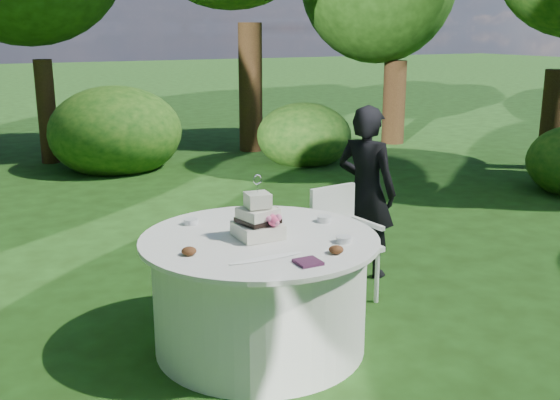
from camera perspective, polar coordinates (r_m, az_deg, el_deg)
The scene contains 9 objects.
ground at distance 4.55m, azimuth -1.72°, elevation -12.49°, with size 80.00×80.00×0.00m, color #18320D.
napkins at distance 3.78m, azimuth 2.45°, elevation -5.42°, with size 0.14×0.14×0.02m, color #471E3B.
feather_plume at distance 3.85m, azimuth -1.23°, elevation -5.08°, with size 0.48×0.07×0.01m, color white.
guest at distance 5.61m, azimuth 7.49°, elevation 0.74°, with size 0.54×0.35×1.48m, color black.
table at distance 4.39m, azimuth -1.76°, elevation -7.97°, with size 1.56×1.56×0.77m.
cake at distance 4.21m, azimuth -1.91°, elevation -1.80°, with size 0.28×0.29×0.42m.
chair at distance 5.14m, azimuth 5.32°, elevation -3.04°, with size 0.47×0.46×0.89m.
votives at distance 4.41m, azimuth 0.42°, elevation -2.30°, with size 0.96×0.91×0.04m.
petal_cups at distance 4.21m, azimuth -1.13°, elevation -3.07°, with size 0.95×1.05×0.05m.
Camera 1 is at (-1.71, -3.67, 2.08)m, focal length 42.00 mm.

